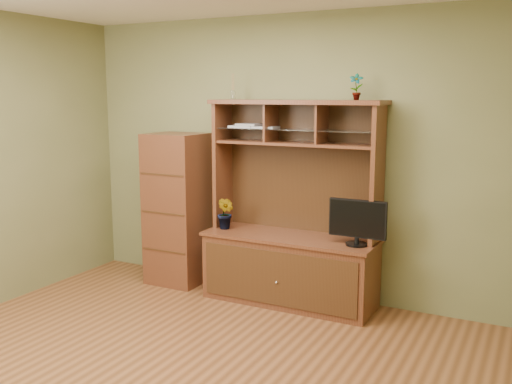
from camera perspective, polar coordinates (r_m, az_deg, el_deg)
The scene contains 8 objects.
room at distance 3.83m, azimuth -9.07°, elevation 0.59°, with size 4.54×4.04×2.74m.
media_hutch at distance 5.40m, azimuth 3.53°, elevation -5.60°, with size 1.66×0.61×1.90m.
monitor at distance 5.02m, azimuth 10.10°, elevation -2.93°, with size 0.51×0.20×0.40m.
orchid_plant at distance 5.55m, azimuth -3.04°, elevation -2.15°, with size 0.17×0.14×0.31m, color #2F551D.
top_plant at distance 5.08m, azimuth 9.98°, elevation 10.34°, with size 0.12×0.08×0.23m, color #285E21.
reed_diffuser at distance 5.57m, azimuth -2.31°, elevation 10.22°, with size 0.05×0.05×0.25m.
magazines at distance 5.48m, azimuth -0.42°, elevation 6.61°, with size 0.48×0.19×0.04m.
side_cabinet at distance 5.96m, azimuth -7.87°, elevation -1.67°, with size 0.56×0.51×1.56m.
Camera 1 is at (2.24, -3.04, 1.95)m, focal length 40.00 mm.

